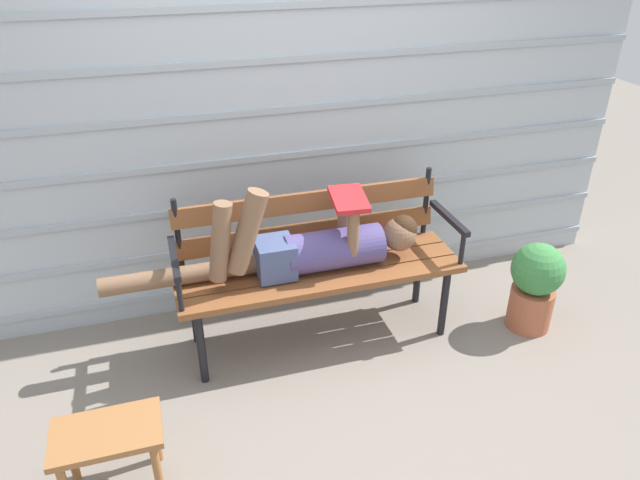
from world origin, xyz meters
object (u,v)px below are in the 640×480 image
reclining_person (308,247)px  potted_plant (535,284)px  footstool (108,443)px  park_bench (317,256)px

reclining_person → potted_plant: size_ratio=3.11×
footstool → potted_plant: bearing=11.7°
park_bench → potted_plant: (1.24, -0.32, -0.22)m
potted_plant → park_bench: bearing=165.4°
park_bench → potted_plant: 1.29m
park_bench → potted_plant: park_bench is taller
park_bench → footstool: (-1.14, -0.81, -0.24)m
reclining_person → potted_plant: (1.30, -0.25, -0.33)m
reclining_person → footstool: reclining_person is taller
reclining_person → potted_plant: bearing=-11.0°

